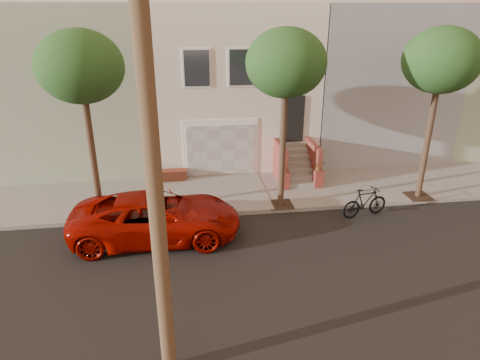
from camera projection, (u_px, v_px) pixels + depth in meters
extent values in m
plane|color=black|center=(277.00, 270.00, 12.13)|extent=(90.00, 90.00, 0.00)
cube|color=gray|center=(248.00, 192.00, 17.00)|extent=(40.00, 3.70, 0.15)
cube|color=beige|center=(230.00, 79.00, 20.98)|extent=(7.00, 8.00, 7.00)
cube|color=gray|center=(89.00, 82.00, 20.11)|extent=(6.50, 8.00, 7.00)
cube|color=gray|center=(360.00, 76.00, 21.85)|extent=(6.50, 8.00, 7.00)
cube|color=gray|center=(475.00, 74.00, 22.68)|extent=(6.50, 8.00, 7.00)
cube|color=white|center=(221.00, 148.00, 18.09)|extent=(3.20, 0.12, 2.50)
cube|color=#B8B7B3|center=(221.00, 150.00, 18.07)|extent=(2.90, 0.06, 2.20)
cube|color=gray|center=(226.00, 191.00, 16.85)|extent=(3.20, 3.70, 0.02)
cube|color=#984429|center=(170.00, 175.00, 17.91)|extent=(1.40, 0.45, 0.44)
cube|color=black|center=(293.00, 119.00, 18.00)|extent=(1.00, 0.06, 2.00)
cube|color=#3F4751|center=(197.00, 68.00, 16.64)|extent=(1.00, 0.06, 1.40)
cube|color=white|center=(197.00, 68.00, 16.66)|extent=(1.15, 0.05, 1.55)
cube|color=#3F4751|center=(242.00, 67.00, 16.87)|extent=(1.00, 0.06, 1.40)
cube|color=white|center=(242.00, 67.00, 16.89)|extent=(1.15, 0.05, 1.55)
cube|color=#3F4751|center=(286.00, 67.00, 17.10)|extent=(1.00, 0.06, 1.40)
cube|color=white|center=(285.00, 66.00, 17.12)|extent=(1.15, 0.05, 1.55)
cube|color=gray|center=(301.00, 185.00, 17.24)|extent=(1.20, 0.28, 0.20)
cube|color=gray|center=(299.00, 178.00, 17.42)|extent=(1.20, 0.28, 0.20)
cube|color=gray|center=(298.00, 171.00, 17.60)|extent=(1.20, 0.28, 0.20)
cube|color=gray|center=(296.00, 164.00, 17.78)|extent=(1.20, 0.28, 0.20)
cube|color=gray|center=(295.00, 157.00, 17.96)|extent=(1.20, 0.28, 0.20)
cube|color=gray|center=(293.00, 151.00, 18.14)|extent=(1.20, 0.28, 0.20)
cube|color=gray|center=(292.00, 145.00, 18.32)|extent=(1.20, 0.28, 0.20)
cube|color=maroon|center=(280.00, 163.00, 17.65)|extent=(0.18, 1.96, 1.60)
cube|color=maroon|center=(312.00, 161.00, 17.83)|extent=(0.18, 1.96, 1.60)
cube|color=maroon|center=(285.00, 181.00, 17.02)|extent=(0.35, 0.35, 0.70)
imported|color=#1A4017|center=(285.00, 167.00, 16.80)|extent=(0.40, 0.35, 0.45)
cube|color=maroon|center=(318.00, 179.00, 17.20)|extent=(0.35, 0.35, 0.70)
imported|color=#1A4017|center=(319.00, 166.00, 16.98)|extent=(0.41, 0.35, 0.45)
cube|color=#2D2116|center=(101.00, 215.00, 14.94)|extent=(0.90, 0.90, 0.02)
cylinder|color=#312116|center=(93.00, 160.00, 14.14)|extent=(0.22, 0.22, 4.20)
ellipsoid|color=#1A4017|center=(80.00, 67.00, 12.97)|extent=(2.70, 2.57, 2.29)
cube|color=#2D2116|center=(280.00, 204.00, 15.77)|extent=(0.90, 0.90, 0.02)
cylinder|color=#312116|center=(282.00, 151.00, 14.97)|extent=(0.22, 0.22, 4.20)
ellipsoid|color=#1A4017|center=(286.00, 63.00, 13.80)|extent=(2.70, 2.57, 2.29)
cube|color=#2D2116|center=(418.00, 196.00, 16.47)|extent=(0.90, 0.90, 0.02)
cylinder|color=#312116|center=(427.00, 145.00, 15.67)|extent=(0.22, 0.22, 4.20)
ellipsoid|color=#1A4017|center=(442.00, 60.00, 14.50)|extent=(2.70, 2.57, 2.29)
cylinder|color=#4D3524|center=(151.00, 140.00, 6.91)|extent=(0.30, 0.30, 10.00)
imported|color=#900901|center=(157.00, 217.00, 13.55)|extent=(5.42, 2.57, 1.49)
imported|color=black|center=(365.00, 202.00, 15.03)|extent=(1.88, 0.89, 1.09)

